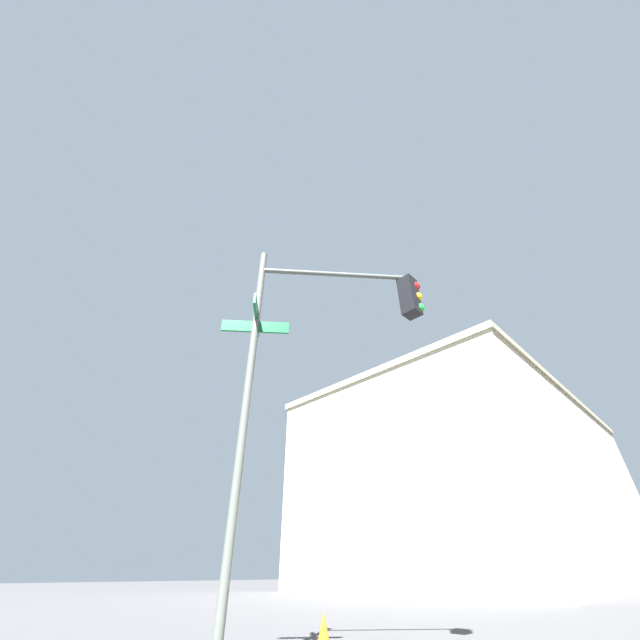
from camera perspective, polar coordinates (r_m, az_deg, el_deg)
The scene contains 2 objects.
traffic_signal_near at distance 6.10m, azimuth 1.40°, elevation -2.31°, with size 2.33×2.71×5.93m.
building_stucco at distance 32.88m, azimuth 23.45°, elevation -23.49°, with size 16.34×25.17×11.69m.
Camera 1 is at (-2.99, -9.35, 0.93)m, focal length 20.60 mm.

